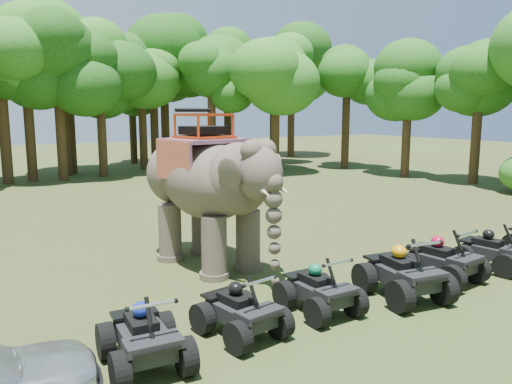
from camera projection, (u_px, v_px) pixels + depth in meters
ground at (283, 280)px, 11.59m from camera, size 110.00×110.00×0.00m
elephant at (207, 189)px, 12.45m from camera, size 2.81×4.95×3.92m
atv_0 at (144, 329)px, 7.56m from camera, size 1.31×1.72×1.22m
atv_1 at (241, 304)px, 8.61m from camera, size 1.37×1.72×1.16m
atv_2 at (319, 283)px, 9.62m from camera, size 1.18×1.60×1.17m
atv_3 at (403, 267)px, 10.34m from camera, size 1.59×2.01×1.36m
atv_4 at (443, 254)px, 11.42m from camera, size 1.44×1.85×1.27m
atv_5 at (493, 245)px, 12.33m from camera, size 1.43×1.78×1.19m
tree_0 at (69, 101)px, 31.01m from camera, size 6.31×6.31×9.02m
tree_1 at (142, 113)px, 33.13m from camera, size 5.30×5.30×7.57m
tree_2 at (212, 113)px, 32.40m from camera, size 5.30×5.30×7.57m
tree_3 at (275, 108)px, 31.16m from camera, size 5.69×5.69×8.12m
tree_4 at (346, 113)px, 33.85m from camera, size 5.30×5.30×7.58m
tree_5 at (407, 119)px, 29.41m from camera, size 4.78×4.78×6.83m
tree_6 at (477, 118)px, 26.69m from camera, size 4.94×4.94×7.05m
tree_29 at (2, 102)px, 26.37m from camera, size 6.09×6.09×8.71m
tree_33 at (274, 106)px, 36.57m from camera, size 5.95×5.95×8.50m
tree_34 at (68, 103)px, 30.78m from camera, size 6.15×6.15×8.79m
tree_35 at (164, 97)px, 35.53m from camera, size 6.88×6.88×9.83m
tree_36 at (228, 100)px, 38.10m from camera, size 6.69×6.69×9.55m
tree_37 at (132, 114)px, 37.04m from camera, size 5.17×5.17×7.38m
tree_38 at (28, 110)px, 27.43m from camera, size 5.53×5.53×7.90m
tree_40 at (64, 105)px, 29.88m from camera, size 6.00×6.00×8.57m
tree_41 at (101, 116)px, 29.45m from camera, size 5.08×5.08×7.26m
tree_43 at (59, 108)px, 27.71m from camera, size 5.69×5.69×8.12m
tree_44 at (154, 104)px, 34.32m from camera, size 6.11×6.11×8.73m
tree_45 at (291, 97)px, 42.58m from camera, size 7.13×7.13×10.18m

